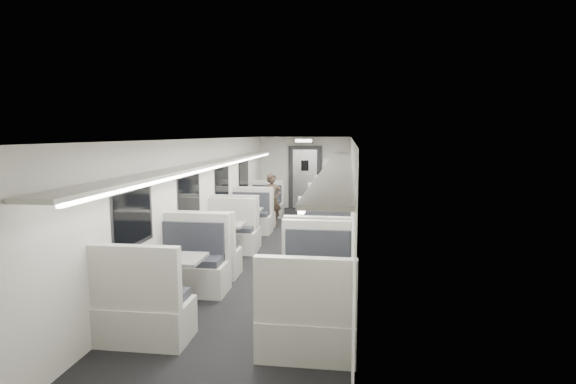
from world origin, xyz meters
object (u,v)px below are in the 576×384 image
(booth_right_b, at_px, (328,228))
(booth_right_c, at_px, (323,250))
(passenger, at_px, (272,200))
(booth_right_d, at_px, (313,295))
(vestibule_door, at_px, (305,178))
(booth_left_c, at_px, (221,242))
(booth_left_d, at_px, (170,284))
(booth_right_a, at_px, (332,208))
(booth_left_b, at_px, (243,224))
(booth_left_a, at_px, (262,209))
(exit_sign, at_px, (304,141))

(booth_right_b, distance_m, booth_right_c, 2.23)
(passenger, bearing_deg, booth_right_b, -66.66)
(booth_right_d, relative_size, vestibule_door, 1.07)
(booth_left_c, relative_size, booth_left_d, 0.96)
(booth_left_c, xyz_separation_m, booth_right_c, (2.00, -0.35, 0.01))
(booth_right_d, bearing_deg, booth_left_c, 127.08)
(booth_right_a, height_order, passenger, passenger)
(booth_left_b, height_order, booth_right_d, booth_right_d)
(booth_left_a, distance_m, booth_left_b, 2.31)
(booth_right_d, bearing_deg, booth_left_d, 176.38)
(booth_left_a, relative_size, booth_right_b, 1.02)
(passenger, height_order, vestibule_door, vestibule_door)
(booth_left_a, xyz_separation_m, vestibule_door, (1.00, 2.43, 0.68))
(booth_left_c, height_order, booth_right_d, booth_right_d)
(booth_right_b, height_order, exit_sign, exit_sign)
(exit_sign, bearing_deg, booth_left_d, -96.61)
(booth_right_a, xyz_separation_m, booth_right_b, (0.00, -2.33, -0.06))
(booth_right_a, bearing_deg, booth_right_c, -90.00)
(booth_right_b, bearing_deg, booth_left_b, -179.70)
(passenger, xyz_separation_m, exit_sign, (0.60, 2.53, 1.57))
(booth_left_a, height_order, booth_right_b, booth_left_a)
(booth_right_d, relative_size, passenger, 1.57)
(booth_right_c, bearing_deg, booth_right_a, 90.00)
(booth_right_d, xyz_separation_m, vestibule_door, (-1.00, 9.25, 0.64))
(booth_right_a, relative_size, passenger, 1.63)
(booth_left_c, height_order, exit_sign, exit_sign)
(booth_right_b, relative_size, vestibule_door, 0.94)
(booth_right_c, bearing_deg, booth_left_d, -132.71)
(booth_left_a, distance_m, exit_sign, 2.91)
(booth_right_b, height_order, booth_right_d, booth_right_d)
(booth_left_a, xyz_separation_m, booth_right_c, (2.00, -4.52, 0.05))
(booth_right_b, xyz_separation_m, booth_right_d, (0.00, -4.52, 0.05))
(booth_right_a, bearing_deg, booth_left_a, -179.10)
(booth_left_a, distance_m, booth_left_c, 4.17)
(booth_right_b, bearing_deg, passenger, 133.03)
(booth_right_b, bearing_deg, booth_right_c, -90.00)
(booth_left_b, bearing_deg, booth_left_a, 90.00)
(booth_right_a, relative_size, booth_right_c, 1.02)
(exit_sign, bearing_deg, passenger, -103.24)
(booth_right_b, bearing_deg, booth_right_d, -90.00)
(booth_left_d, xyz_separation_m, booth_right_a, (2.00, 6.72, 0.00))
(booth_right_b, bearing_deg, vestibule_door, 101.94)
(exit_sign, bearing_deg, booth_left_b, -103.24)
(booth_left_d, relative_size, booth_right_a, 0.99)
(booth_left_a, bearing_deg, booth_right_d, -73.65)
(booth_left_b, height_order, booth_right_a, booth_right_a)
(booth_left_d, height_order, vestibule_door, vestibule_door)
(booth_left_b, relative_size, exit_sign, 3.47)
(vestibule_door, distance_m, exit_sign, 1.33)
(booth_left_a, height_order, booth_right_a, booth_right_a)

